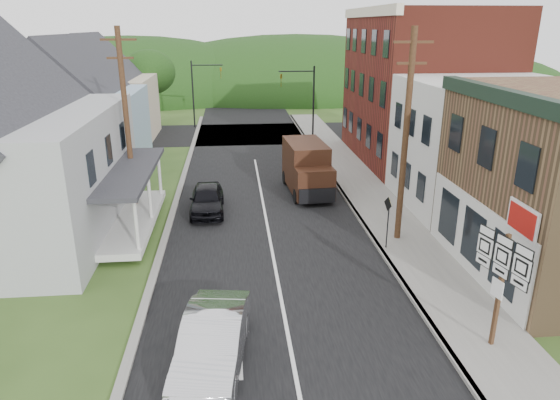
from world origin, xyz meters
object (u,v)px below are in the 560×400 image
object	(u,v)px
silver_sedan	(213,343)
route_sign_cluster	(501,275)
dark_sedan	(207,199)
warning_sign	(388,215)
delivery_van	(307,168)

from	to	relation	value
silver_sedan	route_sign_cluster	distance (m)	8.24
dark_sedan	route_sign_cluster	size ratio (longest dim) A/B	1.17
route_sign_cluster	silver_sedan	bearing A→B (deg)	167.54
silver_sedan	warning_sign	distance (m)	9.90
silver_sedan	route_sign_cluster	xyz separation A→B (m)	(8.07, 0.07, 1.65)
silver_sedan	warning_sign	world-z (taller)	warning_sign
dark_sedan	warning_sign	world-z (taller)	warning_sign
route_sign_cluster	warning_sign	world-z (taller)	route_sign_cluster
delivery_van	silver_sedan	bearing A→B (deg)	-111.60
delivery_van	route_sign_cluster	bearing A→B (deg)	-81.40
silver_sedan	dark_sedan	xyz separation A→B (m)	(-0.67, 12.27, -0.07)
route_sign_cluster	delivery_van	bearing A→B (deg)	89.41
dark_sedan	delivery_van	bearing A→B (deg)	25.38
silver_sedan	warning_sign	size ratio (longest dim) A/B	2.07
silver_sedan	dark_sedan	world-z (taller)	silver_sedan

